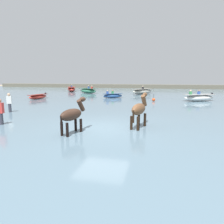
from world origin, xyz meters
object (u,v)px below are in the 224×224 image
horse_trailing_bay (139,110)px  horse_lead_dark_bay (72,115)px  boat_far_inshore (71,89)px  channel_buoy (154,100)px  boat_near_port (142,91)px  person_wading_close (1,113)px  person_spectator_far (10,104)px  boat_distant_west (113,96)px  boat_mid_outer (88,91)px  boat_near_starboard (199,98)px  boat_mid_channel (38,97)px

horse_trailing_bay → horse_lead_dark_bay: bearing=-148.3°
boat_far_inshore → channel_buoy: (15.06, -12.37, -0.22)m
boat_near_port → channel_buoy: 9.73m
person_wading_close → channel_buoy: person_wading_close is taller
person_spectator_far → channel_buoy: size_ratio=2.10×
boat_distant_west → horse_trailing_bay: bearing=-72.1°
boat_mid_outer → boat_far_inshore: boat_far_inshore is taller
person_wading_close → horse_lead_dark_bay: bearing=-8.8°
channel_buoy → boat_distant_west: bearing=152.6°
person_wading_close → person_spectator_far: (-2.33, 3.34, 0.00)m
horse_lead_dark_bay → boat_near_starboard: bearing=61.4°
boat_distant_west → channel_buoy: 5.68m
boat_mid_outer → person_wading_close: person_wading_close is taller
boat_near_starboard → channel_buoy: bearing=-164.4°
horse_trailing_bay → channel_buoy: 11.49m
boat_mid_channel → person_wading_close: (5.76, -11.84, 0.34)m
boat_far_inshore → boat_near_port: bearing=-12.2°
boat_near_starboard → person_spectator_far: (-14.56, -10.43, 0.23)m
boat_mid_channel → person_spectator_far: 9.17m
boat_near_port → boat_near_starboard: (6.59, -8.23, -0.02)m
boat_far_inshore → person_spectator_far: person_spectator_far is taller
person_wading_close → channel_buoy: (7.56, 12.47, -0.42)m
horse_lead_dark_bay → horse_trailing_bay: size_ratio=0.93×
horse_trailing_bay → boat_far_inshore: size_ratio=0.51×
horse_lead_dark_bay → boat_far_inshore: (-11.85, 25.51, -0.41)m
boat_near_starboard → channel_buoy: size_ratio=4.67×
horse_trailing_bay → boat_near_starboard: bearing=68.0°
boat_far_inshore → horse_trailing_bay: bearing=-58.5°
horse_trailing_bay → boat_mid_channel: size_ratio=0.72×
person_wading_close → person_spectator_far: bearing=124.9°
boat_mid_outer → person_spectator_far: 18.29m
boat_mid_outer → person_spectator_far: bearing=-87.6°
boat_mid_channel → boat_far_inshore: size_ratio=0.70×
boat_near_starboard → boat_mid_outer: boat_mid_outer is taller
horse_lead_dark_bay → boat_far_inshore: horse_lead_dark_bay is taller
boat_far_inshore → channel_buoy: boat_far_inshore is taller
person_wading_close → boat_near_port: bearing=75.6°
boat_distant_west → person_spectator_far: person_spectator_far is taller
boat_mid_outer → boat_far_inshore: bearing=143.9°
boat_mid_channel → boat_distant_west: (8.27, 3.25, 0.01)m
boat_near_port → channel_buoy: boat_near_port is taller
boat_near_port → boat_mid_outer: boat_near_port is taller
horse_trailing_bay → boat_distant_west: 14.80m
boat_near_port → horse_trailing_bay: bearing=-86.1°
horse_trailing_bay → boat_mid_channel: 16.80m
boat_far_inshore → person_wading_close: (7.51, -24.84, 0.20)m
horse_trailing_bay → boat_far_inshore: bearing=121.5°
boat_far_inshore → channel_buoy: bearing=-39.4°
boat_distant_west → person_spectator_far: (-4.85, -11.74, 0.33)m
horse_lead_dark_bay → boat_far_inshore: size_ratio=0.47×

